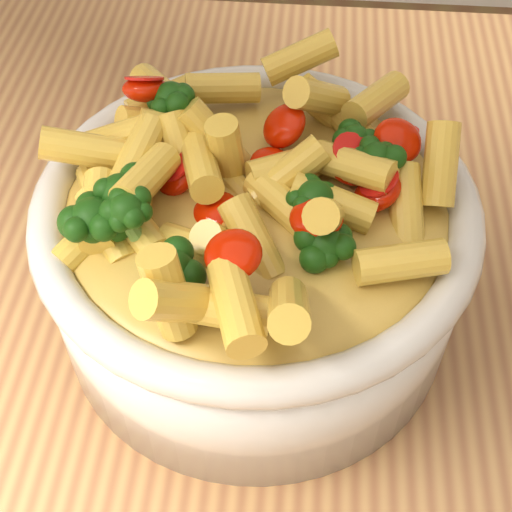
{
  "coord_description": "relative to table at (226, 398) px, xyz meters",
  "views": [
    {
      "loc": [
        0.05,
        -0.27,
        1.29
      ],
      "look_at": [
        0.02,
        0.01,
        0.95
      ],
      "focal_mm": 50.0,
      "sensor_mm": 36.0,
      "label": 1
    }
  ],
  "objects": [
    {
      "name": "table",
      "position": [
        0.0,
        0.0,
        0.0
      ],
      "size": [
        1.2,
        0.8,
        0.9
      ],
      "color": "#AF7F4B",
      "rests_on": "ground"
    },
    {
      "name": "serving_bowl",
      "position": [
        0.02,
        0.01,
        0.16
      ],
      "size": [
        0.26,
        0.26,
        0.11
      ],
      "color": "silver",
      "rests_on": "table"
    },
    {
      "name": "pasta_salad",
      "position": [
        0.02,
        0.01,
        0.23
      ],
      "size": [
        0.2,
        0.2,
        0.05
      ],
      "color": "#ECCE4A",
      "rests_on": "serving_bowl"
    }
  ]
}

